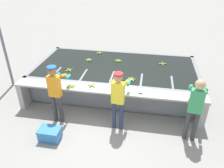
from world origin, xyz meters
The scene contains 17 objects.
ground_plane centered at (0.00, 0.00, 0.00)m, with size 80.00×80.00×0.00m, color gray.
wash_tank centered at (0.00, 1.79, 0.43)m, with size 5.43×2.72×0.88m.
work_ledge centered at (0.00, 0.23, 0.65)m, with size 5.43×0.45×0.88m.
worker_0 centered at (-1.30, -0.26, 1.04)m, with size 0.45×0.74×1.71m.
worker_1 centered at (0.39, -0.26, 1.01)m, with size 0.45×0.73×1.67m.
worker_2 centered at (2.25, -0.37, 1.04)m, with size 0.48×0.74×1.73m.
banana_bunch_floating_0 centered at (-0.83, 2.82, 0.89)m, with size 0.28×0.27×0.08m.
banana_bunch_floating_1 centered at (0.00, 2.21, 0.89)m, with size 0.28×0.27×0.08m.
banana_bunch_floating_2 centered at (-1.05, 2.09, 0.89)m, with size 0.27×0.28×0.08m.
banana_bunch_floating_3 centered at (1.55, 2.22, 0.89)m, with size 0.28×0.28×0.08m.
banana_bunch_floating_4 centered at (0.60, 0.89, 0.89)m, with size 0.28×0.28×0.08m.
banana_bunch_floating_5 centered at (-1.46, 1.17, 0.89)m, with size 0.23×0.23×0.08m.
banana_bunch_ledge_0 centered at (-1.04, 0.17, 0.90)m, with size 0.28×0.28×0.08m.
banana_bunch_ledge_1 centered at (-0.47, 0.30, 0.90)m, with size 0.28×0.28×0.08m.
knife_0 centered at (0.99, 0.13, 0.89)m, with size 0.34×0.14×0.02m.
crate centered at (-1.24, -1.03, 0.16)m, with size 0.55×0.39×0.32m.
support_post_left centered at (-3.77, 1.37, 1.60)m, with size 0.09×0.09×3.20m.
Camera 1 is at (1.06, -4.87, 4.00)m, focal length 35.00 mm.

